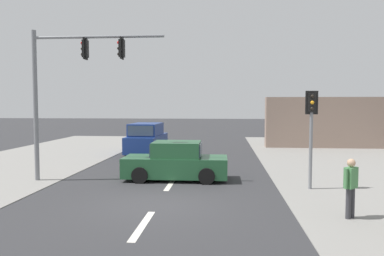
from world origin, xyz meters
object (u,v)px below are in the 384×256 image
pedestrian_at_kerb (351,185)px  traffic_signal_mast (66,77)px  suv_crossing_left (147,139)px  pedestal_signal_right_kerb (311,123)px  sedan_oncoming_mid (176,163)px

pedestrian_at_kerb → traffic_signal_mast: bearing=156.6°
suv_crossing_left → pedestrian_at_kerb: size_ratio=2.82×
traffic_signal_mast → pedestal_signal_right_kerb: size_ratio=1.69×
sedan_oncoming_mid → suv_crossing_left: suv_crossing_left is taller
pedestrian_at_kerb → suv_crossing_left: bearing=122.4°
pedestal_signal_right_kerb → pedestrian_at_kerb: (0.27, -3.49, -1.49)m
sedan_oncoming_mid → suv_crossing_left: 8.71m
pedestal_signal_right_kerb → pedestrian_at_kerb: bearing=-85.6°
suv_crossing_left → sedan_oncoming_mid: bearing=-70.3°
pedestal_signal_right_kerb → pedestrian_at_kerb: size_ratio=2.18×
pedestal_signal_right_kerb → suv_crossing_left: (-8.01, 9.55, -1.53)m
pedestal_signal_right_kerb → suv_crossing_left: bearing=130.0°
pedestal_signal_right_kerb → sedan_oncoming_mid: 5.53m
traffic_signal_mast → pedestrian_at_kerb: size_ratio=3.68×
traffic_signal_mast → pedestal_signal_right_kerb: 9.51m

